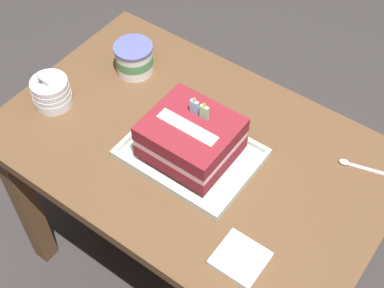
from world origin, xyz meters
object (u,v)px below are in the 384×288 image
bowl_stack (51,92)px  napkin_pile (240,259)px  birthday_cake (191,137)px  serving_spoon_near_tray (356,166)px  ice_cream_tub (134,58)px  foil_tray (191,154)px

bowl_stack → napkin_pile: size_ratio=1.07×
napkin_pile → birthday_cake: bearing=146.5°
serving_spoon_near_tray → napkin_pile: size_ratio=1.31×
ice_cream_tub → napkin_pile: (0.60, -0.35, -0.04)m
foil_tray → birthday_cake: bearing=90.0°
foil_tray → serving_spoon_near_tray: bearing=31.5°
serving_spoon_near_tray → napkin_pile: napkin_pile is taller
birthday_cake → napkin_pile: 0.33m
foil_tray → serving_spoon_near_tray: 0.43m
birthday_cake → ice_cream_tub: (-0.33, 0.17, -0.03)m
foil_tray → serving_spoon_near_tray: foil_tray is taller
foil_tray → bowl_stack: 0.44m
foil_tray → bowl_stack: bearing=-170.4°
ice_cream_tub → napkin_pile: size_ratio=1.02×
foil_tray → napkin_pile: (0.27, -0.18, 0.00)m
birthday_cake → foil_tray: bearing=-90.0°
birthday_cake → serving_spoon_near_tray: bearing=31.5°
bowl_stack → serving_spoon_near_tray: bowl_stack is taller
foil_tray → napkin_pile: bearing=-33.4°
bowl_stack → napkin_pile: (0.71, -0.11, -0.03)m
foil_tray → birthday_cake: (0.00, 0.00, 0.07)m
foil_tray → birthday_cake: 0.07m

